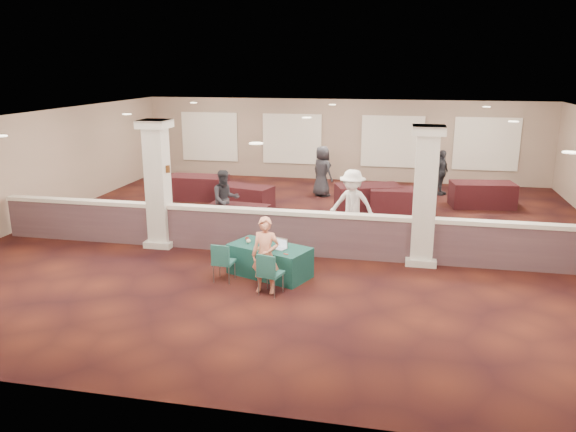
% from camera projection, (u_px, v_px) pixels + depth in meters
% --- Properties ---
extents(ground, '(16.00, 16.00, 0.00)m').
position_uv_depth(ground, '(306.00, 237.00, 15.16)').
color(ground, '#411810').
rests_on(ground, ground).
extents(wall_back, '(16.00, 0.04, 3.20)m').
position_uv_depth(wall_back, '(341.00, 140.00, 22.31)').
color(wall_back, gray).
rests_on(wall_back, ground).
extents(wall_front, '(16.00, 0.04, 3.20)m').
position_uv_depth(wall_front, '(197.00, 298.00, 7.19)').
color(wall_front, gray).
rests_on(wall_front, ground).
extents(wall_left, '(0.04, 16.00, 3.20)m').
position_uv_depth(wall_left, '(36.00, 167.00, 16.33)').
color(wall_left, gray).
rests_on(wall_left, ground).
extents(ceiling, '(16.00, 16.00, 0.02)m').
position_uv_depth(ceiling, '(307.00, 117.00, 14.33)').
color(ceiling, silver).
rests_on(ceiling, wall_back).
extents(partition_wall, '(15.60, 0.28, 1.10)m').
position_uv_depth(partition_wall, '(295.00, 232.00, 13.60)').
color(partition_wall, '#4D343D').
rests_on(partition_wall, ground).
extents(column_left, '(0.72, 0.72, 3.20)m').
position_uv_depth(column_left, '(158.00, 183.00, 14.01)').
color(column_left, beige).
rests_on(column_left, ground).
extents(column_right, '(0.72, 0.72, 3.20)m').
position_uv_depth(column_right, '(425.00, 195.00, 12.72)').
color(column_right, beige).
rests_on(column_right, ground).
extents(sconce_left, '(0.12, 0.12, 0.18)m').
position_uv_depth(sconce_left, '(147.00, 168.00, 13.98)').
color(sconce_left, brown).
rests_on(sconce_left, column_left).
extents(sconce_right, '(0.12, 0.12, 0.18)m').
position_uv_depth(sconce_right, '(168.00, 169.00, 13.86)').
color(sconce_right, brown).
rests_on(sconce_right, column_left).
extents(near_table, '(1.95, 1.46, 0.67)m').
position_uv_depth(near_table, '(270.00, 261.00, 12.29)').
color(near_table, '#113E33').
rests_on(near_table, ground).
extents(conf_chair_main, '(0.54, 0.54, 0.88)m').
position_uv_depth(conf_chair_main, '(269.00, 271.00, 11.18)').
color(conf_chair_main, '#1D5452').
rests_on(conf_chair_main, ground).
extents(conf_chair_side, '(0.45, 0.45, 0.85)m').
position_uv_depth(conf_chair_side, '(222.00, 259.00, 11.88)').
color(conf_chair_side, '#1D5452').
rests_on(conf_chair_side, ground).
extents(woman, '(0.58, 0.40, 1.58)m').
position_uv_depth(woman, '(266.00, 255.00, 11.26)').
color(woman, '#D06F5A').
rests_on(woman, ground).
extents(far_table_front_left, '(1.92, 1.29, 0.71)m').
position_uv_depth(far_table_front_left, '(245.00, 197.00, 18.20)').
color(far_table_front_left, black).
rests_on(far_table_front_left, ground).
extents(far_table_front_center, '(1.78, 1.01, 0.69)m').
position_uv_depth(far_table_front_center, '(238.00, 217.00, 15.75)').
color(far_table_front_center, black).
rests_on(far_table_front_center, ground).
extents(far_table_front_right, '(2.01, 1.09, 0.79)m').
position_uv_depth(far_table_front_right, '(402.00, 201.00, 17.40)').
color(far_table_front_right, black).
rests_on(far_table_front_right, ground).
extents(far_table_back_left, '(2.01, 1.05, 0.81)m').
position_uv_depth(far_table_back_left, '(198.00, 187.00, 19.35)').
color(far_table_back_left, black).
rests_on(far_table_back_left, ground).
extents(far_table_back_center, '(2.21, 1.59, 0.81)m').
position_uv_depth(far_table_back_center, '(368.00, 197.00, 17.88)').
color(far_table_back_center, black).
rests_on(far_table_back_center, ground).
extents(far_table_back_right, '(2.11, 1.27, 0.81)m').
position_uv_depth(far_table_back_right, '(482.00, 195.00, 18.26)').
color(far_table_back_right, black).
rests_on(far_table_back_right, ground).
extents(attendee_a, '(0.92, 0.81, 1.67)m').
position_uv_depth(attendee_a, '(225.00, 200.00, 15.73)').
color(attendee_a, black).
rests_on(attendee_a, ground).
extents(attendee_b, '(1.29, 0.78, 1.88)m').
position_uv_depth(attendee_b, '(352.00, 205.00, 14.67)').
color(attendee_b, silver).
rests_on(attendee_b, ground).
extents(attendee_c, '(0.87, 1.04, 1.60)m').
position_uv_depth(attendee_c, '(441.00, 173.00, 19.87)').
color(attendee_c, black).
rests_on(attendee_c, ground).
extents(attendee_d, '(0.97, 0.92, 1.77)m').
position_uv_depth(attendee_d, '(322.00, 171.00, 19.63)').
color(attendee_d, black).
rests_on(attendee_d, ground).
extents(laptop_base, '(0.36, 0.31, 0.02)m').
position_uv_depth(laptop_base, '(279.00, 249.00, 12.02)').
color(laptop_base, silver).
rests_on(laptop_base, near_table).
extents(laptop_screen, '(0.29, 0.12, 0.20)m').
position_uv_depth(laptop_screen, '(282.00, 242.00, 12.08)').
color(laptop_screen, silver).
rests_on(laptop_screen, near_table).
extents(screen_glow, '(0.26, 0.10, 0.17)m').
position_uv_depth(screen_glow, '(281.00, 243.00, 12.08)').
color(screen_glow, silver).
rests_on(screen_glow, near_table).
extents(knitting, '(0.44, 0.39, 0.03)m').
position_uv_depth(knitting, '(265.00, 249.00, 11.99)').
color(knitting, '#BA661D').
rests_on(knitting, near_table).
extents(yarn_cream, '(0.10, 0.10, 0.10)m').
position_uv_depth(yarn_cream, '(248.00, 241.00, 12.39)').
color(yarn_cream, beige).
rests_on(yarn_cream, near_table).
extents(yarn_red, '(0.09, 0.09, 0.09)m').
position_uv_depth(yarn_red, '(247.00, 239.00, 12.57)').
color(yarn_red, '#5E1215').
rests_on(yarn_red, near_table).
extents(yarn_grey, '(0.10, 0.10, 0.10)m').
position_uv_depth(yarn_grey, '(257.00, 240.00, 12.50)').
color(yarn_grey, '#4E4E53').
rests_on(yarn_grey, near_table).
extents(scissors, '(0.11, 0.07, 0.01)m').
position_uv_depth(scissors, '(286.00, 254.00, 11.68)').
color(scissors, red).
rests_on(scissors, near_table).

